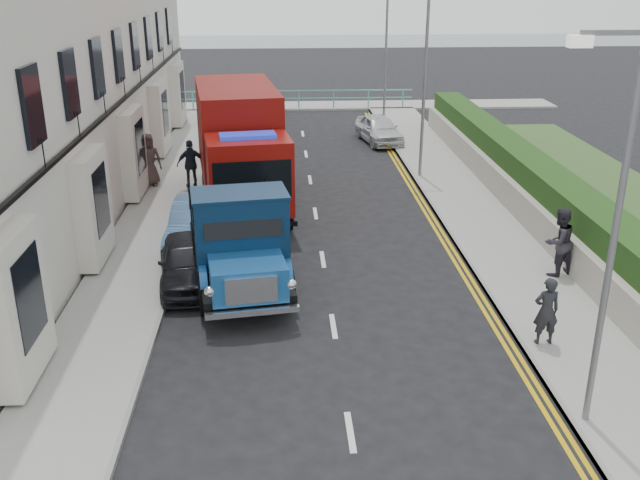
% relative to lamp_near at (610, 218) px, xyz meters
% --- Properties ---
extents(ground, '(120.00, 120.00, 0.00)m').
position_rel_lamp_near_xyz_m(ground, '(-4.18, 2.00, -4.00)').
color(ground, black).
rests_on(ground, ground).
extents(pavement_west, '(2.40, 38.00, 0.12)m').
position_rel_lamp_near_xyz_m(pavement_west, '(-9.38, 11.00, -3.94)').
color(pavement_west, gray).
rests_on(pavement_west, ground).
extents(pavement_east, '(2.60, 38.00, 0.12)m').
position_rel_lamp_near_xyz_m(pavement_east, '(1.12, 11.00, -3.94)').
color(pavement_east, gray).
rests_on(pavement_east, ground).
extents(promenade, '(30.00, 2.50, 0.12)m').
position_rel_lamp_near_xyz_m(promenade, '(-4.18, 31.00, -3.94)').
color(promenade, gray).
rests_on(promenade, ground).
extents(sea_plane, '(120.00, 120.00, 0.00)m').
position_rel_lamp_near_xyz_m(sea_plane, '(-4.18, 62.00, -4.00)').
color(sea_plane, '#4E5E6B').
rests_on(sea_plane, ground).
extents(garden_east, '(1.45, 28.00, 1.75)m').
position_rel_lamp_near_xyz_m(garden_east, '(3.03, 11.00, -3.10)').
color(garden_east, '#B2AD9E').
rests_on(garden_east, ground).
extents(seafront_railing, '(13.00, 0.08, 1.11)m').
position_rel_lamp_near_xyz_m(seafront_railing, '(-4.18, 30.20, -3.42)').
color(seafront_railing, '#59B2A5').
rests_on(seafront_railing, ground).
extents(lamp_near, '(1.23, 0.18, 7.00)m').
position_rel_lamp_near_xyz_m(lamp_near, '(0.00, 0.00, 0.00)').
color(lamp_near, slate).
rests_on(lamp_near, ground).
extents(lamp_mid, '(1.23, 0.18, 7.00)m').
position_rel_lamp_near_xyz_m(lamp_mid, '(0.00, 16.00, 0.00)').
color(lamp_mid, slate).
rests_on(lamp_mid, ground).
extents(lamp_far, '(1.23, 0.18, 7.00)m').
position_rel_lamp_near_xyz_m(lamp_far, '(0.00, 26.00, 0.00)').
color(lamp_far, slate).
rests_on(lamp_far, ground).
extents(bedford_lorry, '(3.02, 5.95, 2.70)m').
position_rel_lamp_near_xyz_m(bedford_lorry, '(-6.35, 5.93, -2.75)').
color(bedford_lorry, black).
rests_on(bedford_lorry, ground).
extents(red_lorry, '(3.55, 7.82, 3.95)m').
position_rel_lamp_near_xyz_m(red_lorry, '(-6.69, 13.31, -1.89)').
color(red_lorry, black).
rests_on(red_lorry, ground).
extents(parked_car_front, '(1.98, 3.87, 1.26)m').
position_rel_lamp_near_xyz_m(parked_car_front, '(-7.78, 6.60, -3.37)').
color(parked_car_front, black).
rests_on(parked_car_front, ground).
extents(parked_car_mid, '(1.65, 4.22, 1.37)m').
position_rel_lamp_near_xyz_m(parked_car_mid, '(-7.78, 9.35, -3.31)').
color(parked_car_mid, '#5886BD').
rests_on(parked_car_mid, ground).
extents(parked_car_rear, '(2.61, 5.59, 1.58)m').
position_rel_lamp_near_xyz_m(parked_car_rear, '(-6.95, 20.00, -3.21)').
color(parked_car_rear, silver).
rests_on(parked_car_rear, ground).
extents(seafront_car_left, '(2.95, 5.11, 1.34)m').
position_rel_lamp_near_xyz_m(seafront_car_left, '(-7.56, 27.57, -3.33)').
color(seafront_car_left, black).
rests_on(seafront_car_left, ground).
extents(seafront_car_right, '(2.15, 3.96, 1.28)m').
position_rel_lamp_near_xyz_m(seafront_car_right, '(-0.68, 22.00, -3.36)').
color(seafront_car_right, silver).
rests_on(seafront_car_right, ground).
extents(pedestrian_east_near, '(0.58, 0.39, 1.55)m').
position_rel_lamp_near_xyz_m(pedestrian_east_near, '(0.31, 2.76, -3.10)').
color(pedestrian_east_near, black).
rests_on(pedestrian_east_near, pavement_east).
extents(pedestrian_east_far, '(1.11, 1.01, 1.85)m').
position_rel_lamp_near_xyz_m(pedestrian_east_far, '(1.92, 6.35, -2.95)').
color(pedestrian_east_far, '#2A2730').
rests_on(pedestrian_east_far, pavement_east).
extents(pedestrian_west_near, '(1.11, 0.67, 1.78)m').
position_rel_lamp_near_xyz_m(pedestrian_west_near, '(-8.58, 14.87, -2.99)').
color(pedestrian_west_near, '#1C2732').
rests_on(pedestrian_west_near, pavement_west).
extents(pedestrian_west_far, '(1.01, 0.70, 1.96)m').
position_rel_lamp_near_xyz_m(pedestrian_west_far, '(-10.18, 15.24, -2.90)').
color(pedestrian_west_far, '#423230').
rests_on(pedestrian_west_far, pavement_west).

